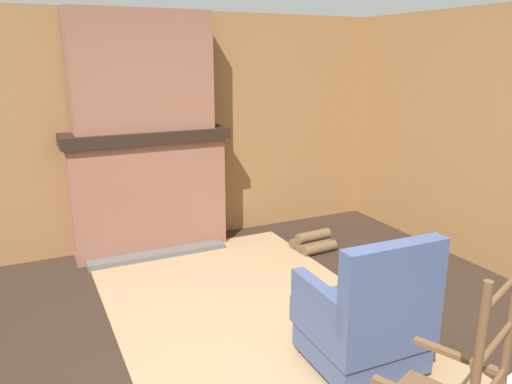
% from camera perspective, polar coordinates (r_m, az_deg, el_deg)
% --- Properties ---
extents(wood_panel_wall_left, '(0.06, 6.13, 2.42)m').
position_cam_1_polar(wood_panel_wall_left, '(5.31, -13.04, 6.64)').
color(wood_panel_wall_left, olive).
rests_on(wood_panel_wall_left, ground).
extents(fireplace_hearth, '(0.58, 1.64, 1.26)m').
position_cam_1_polar(fireplace_hearth, '(5.22, -12.11, -0.02)').
color(fireplace_hearth, brown).
rests_on(fireplace_hearth, ground).
extents(chimney_breast, '(0.32, 1.35, 1.14)m').
position_cam_1_polar(chimney_breast, '(5.05, -12.92, 13.29)').
color(chimney_breast, brown).
rests_on(chimney_breast, fireplace_hearth).
extents(area_rug, '(3.74, 2.04, 0.01)m').
position_cam_1_polar(area_rug, '(3.85, 0.99, -15.44)').
color(area_rug, '#997A56').
rests_on(area_rug, ground).
extents(armchair, '(0.69, 0.70, 0.95)m').
position_cam_1_polar(armchair, '(3.34, 12.42, -14.22)').
color(armchair, '#3D4C75').
rests_on(armchair, ground).
extents(firewood_stack, '(0.36, 0.41, 0.21)m').
position_cam_1_polar(firewood_stack, '(5.30, 6.53, -5.75)').
color(firewood_stack, brown).
rests_on(firewood_stack, ground).
extents(oil_lamp_vase, '(0.11, 0.11, 0.28)m').
position_cam_1_polar(oil_lamp_vase, '(5.06, -16.78, 7.66)').
color(oil_lamp_vase, '#99B29E').
rests_on(oil_lamp_vase, fireplace_hearth).
extents(storage_case, '(0.15, 0.22, 0.15)m').
position_cam_1_polar(storage_case, '(5.28, -6.72, 8.22)').
color(storage_case, black).
rests_on(storage_case, fireplace_hearth).
extents(decorative_plate_on_mantel, '(0.06, 0.24, 0.23)m').
position_cam_1_polar(decorative_plate_on_mantel, '(5.16, -11.71, 8.32)').
color(decorative_plate_on_mantel, '#336093').
rests_on(decorative_plate_on_mantel, fireplace_hearth).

